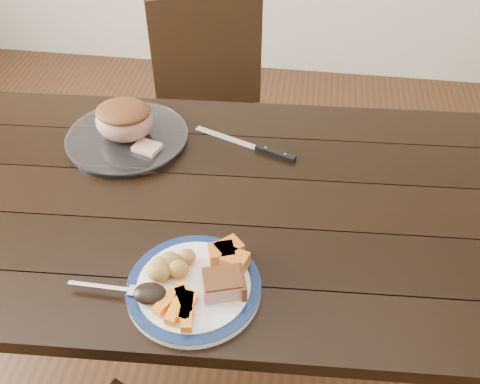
# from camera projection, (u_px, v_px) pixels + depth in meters

# --- Properties ---
(ground) EXTENTS (4.00, 4.00, 0.00)m
(ground) POSITION_uv_depth(u_px,v_px,m) (218.00, 354.00, 1.87)
(ground) COLOR #472B16
(ground) RESTS_ON ground
(dining_table) EXTENTS (1.65, 1.00, 0.75)m
(dining_table) POSITION_uv_depth(u_px,v_px,m) (211.00, 223.00, 1.43)
(dining_table) COLOR black
(dining_table) RESTS_ON ground
(chair_far) EXTENTS (0.54, 0.55, 0.93)m
(chair_far) POSITION_uv_depth(u_px,v_px,m) (213.00, 109.00, 2.07)
(chair_far) COLOR black
(chair_far) RESTS_ON ground
(dinner_plate) EXTENTS (0.29, 0.29, 0.02)m
(dinner_plate) POSITION_uv_depth(u_px,v_px,m) (194.00, 288.00, 1.15)
(dinner_plate) COLOR white
(dinner_plate) RESTS_ON dining_table
(plate_rim) EXTENTS (0.29, 0.29, 0.02)m
(plate_rim) POSITION_uv_depth(u_px,v_px,m) (194.00, 285.00, 1.14)
(plate_rim) COLOR #0E1F48
(plate_rim) RESTS_ON dinner_plate
(serving_platter) EXTENTS (0.34, 0.34, 0.02)m
(serving_platter) POSITION_uv_depth(u_px,v_px,m) (128.00, 139.00, 1.54)
(serving_platter) COLOR white
(serving_platter) RESTS_ON dining_table
(pork_slice) EXTENTS (0.10, 0.09, 0.04)m
(pork_slice) POSITION_uv_depth(u_px,v_px,m) (223.00, 284.00, 1.12)
(pork_slice) COLOR tan
(pork_slice) RESTS_ON dinner_plate
(roasted_potatoes) EXTENTS (0.09, 0.09, 0.04)m
(roasted_potatoes) POSITION_uv_depth(u_px,v_px,m) (169.00, 266.00, 1.15)
(roasted_potatoes) COLOR gold
(roasted_potatoes) RESTS_ON dinner_plate
(carrot_batons) EXTENTS (0.09, 0.11, 0.02)m
(carrot_batons) POSITION_uv_depth(u_px,v_px,m) (182.00, 306.00, 1.09)
(carrot_batons) COLOR orange
(carrot_batons) RESTS_ON dinner_plate
(pumpkin_wedges) EXTENTS (0.10, 0.09, 0.04)m
(pumpkin_wedges) POSITION_uv_depth(u_px,v_px,m) (228.00, 255.00, 1.17)
(pumpkin_wedges) COLOR orange
(pumpkin_wedges) RESTS_ON dinner_plate
(dark_mushroom) EXTENTS (0.07, 0.05, 0.03)m
(dark_mushroom) POSITION_uv_depth(u_px,v_px,m) (150.00, 294.00, 1.10)
(dark_mushroom) COLOR black
(dark_mushroom) RESTS_ON dinner_plate
(fork) EXTENTS (0.18, 0.03, 0.00)m
(fork) POSITION_uv_depth(u_px,v_px,m) (115.00, 289.00, 1.13)
(fork) COLOR silver
(fork) RESTS_ON dinner_plate
(roast_joint) EXTENTS (0.16, 0.14, 0.11)m
(roast_joint) POSITION_uv_depth(u_px,v_px,m) (125.00, 121.00, 1.49)
(roast_joint) COLOR #AB7468
(roast_joint) RESTS_ON serving_platter
(cut_slice) EXTENTS (0.08, 0.07, 0.02)m
(cut_slice) POSITION_uv_depth(u_px,v_px,m) (147.00, 148.00, 1.48)
(cut_slice) COLOR tan
(cut_slice) RESTS_ON serving_platter
(carving_knife) EXTENTS (0.31, 0.14, 0.01)m
(carving_knife) POSITION_uv_depth(u_px,v_px,m) (263.00, 149.00, 1.50)
(carving_knife) COLOR silver
(carving_knife) RESTS_ON dining_table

